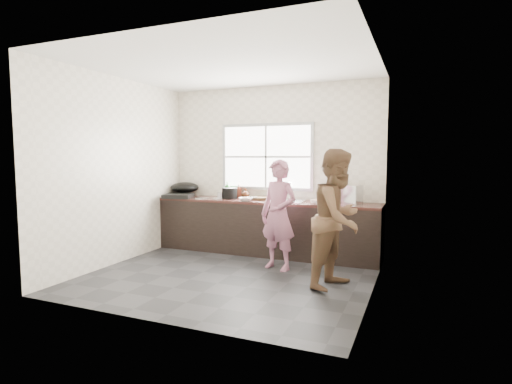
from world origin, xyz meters
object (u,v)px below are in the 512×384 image
at_px(person_side, 338,219).
at_px(bowl_held, 280,200).
at_px(plate_food, 224,196).
at_px(woman, 279,218).
at_px(black_pot, 230,193).
at_px(bottle_brown_tall, 239,191).
at_px(burner, 178,196).
at_px(dish_rack, 348,194).
at_px(pot_lid_right, 219,198).
at_px(cutting_board, 261,198).
at_px(wok, 185,187).
at_px(bowl_crabs, 318,202).
at_px(bottle_green, 227,190).
at_px(glass_jar, 220,196).
at_px(pot_lid_left, 201,198).
at_px(bowl_mince, 246,199).
at_px(bottle_brown_short, 246,194).

height_order(person_side, bowl_held, person_side).
bearing_deg(plate_food, woman, -36.42).
height_order(black_pot, bottle_brown_tall, bottle_brown_tall).
bearing_deg(bottle_brown_tall, burner, -155.26).
relative_size(person_side, bowl_held, 9.34).
bearing_deg(dish_rack, pot_lid_right, -160.94).
xyz_separation_m(black_pot, dish_rack, (1.92, 0.05, 0.05)).
height_order(woman, bowl_held, woman).
height_order(cutting_board, bowl_held, bowl_held).
height_order(wok, dish_rack, dish_rack).
relative_size(dish_rack, pot_lid_right, 1.69).
xyz_separation_m(bowl_crabs, bottle_green, (-1.65, 0.35, 0.11)).
distance_m(bottle_brown_tall, glass_jar, 0.39).
bearing_deg(black_pot, bowl_held, -2.23).
bearing_deg(bottle_brown_tall, pot_lid_right, -129.25).
distance_m(woman, black_pot, 1.36).
height_order(bowl_crabs, pot_lid_right, bowl_crabs).
relative_size(bowl_held, pot_lid_right, 0.80).
distance_m(black_pot, dish_rack, 1.92).
bearing_deg(dish_rack, pot_lid_left, -158.37).
bearing_deg(cutting_board, bottle_green, 177.62).
height_order(bowl_mince, bottle_brown_short, bottle_brown_short).
height_order(glass_jar, pot_lid_left, glass_jar).
xyz_separation_m(bottle_brown_short, pot_lid_left, (-0.65, -0.36, -0.07)).
height_order(bowl_crabs, bottle_brown_tall, bottle_brown_tall).
height_order(bowl_crabs, glass_jar, glass_jar).
height_order(person_side, pot_lid_right, person_side).
bearing_deg(bowl_mince, bowl_held, 18.25).
bearing_deg(black_pot, bowl_crabs, -7.47).
bearing_deg(bowl_mince, wok, 166.74).
bearing_deg(bottle_brown_tall, woman, -42.85).
xyz_separation_m(plate_food, pot_lid_left, (-0.23, -0.40, -0.00)).
xyz_separation_m(plate_food, wok, (-0.72, -0.13, 0.14)).
relative_size(bottle_brown_short, dish_rack, 0.41).
bearing_deg(dish_rack, plate_food, -168.65).
distance_m(cutting_board, bowl_mince, 0.35).
distance_m(black_pot, bottle_green, 0.20).
bearing_deg(dish_rack, bowl_held, -158.98).
relative_size(person_side, cutting_board, 3.95).
bearing_deg(wok, person_side, -23.75).
height_order(bottle_brown_short, wok, wok).
relative_size(woman, person_side, 0.86).
distance_m(bowl_mince, pot_lid_left, 0.83).
relative_size(burner, dish_rack, 1.21).
distance_m(woman, dish_rack, 1.16).
xyz_separation_m(bottle_brown_short, dish_rack, (1.72, -0.14, 0.06)).
bearing_deg(glass_jar, pot_lid_right, 131.30).
relative_size(woman, bottle_brown_tall, 6.61).
relative_size(person_side, glass_jar, 15.36).
bearing_deg(bottle_brown_tall, bowl_crabs, -16.60).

